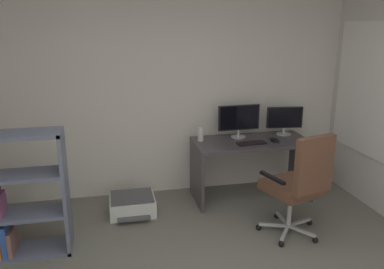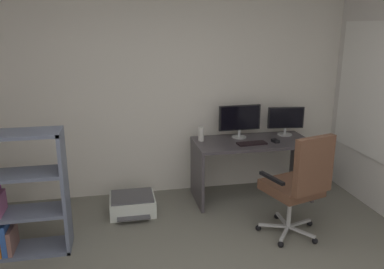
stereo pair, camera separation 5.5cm
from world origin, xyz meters
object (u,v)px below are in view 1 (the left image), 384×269
Objects in this scene: computer_mouse at (274,140)px; bookshelf at (1,204)px; monitor_secondary at (285,119)px; desktop_speaker at (201,134)px; monitor_main at (239,119)px; keyboard at (251,143)px; desk at (251,156)px; office_chair at (299,182)px; printer at (132,204)px.

bookshelf is (-2.88, -0.62, -0.23)m from computer_mouse.
desktop_speaker is (-1.09, -0.05, -0.12)m from monitor_secondary.
bookshelf reaches higher than monitor_main.
desk is at bearing 62.41° from keyboard.
desk is 1.27× the size of office_chair.
keyboard is 0.29× the size of bookshelf.
monitor_secondary reaches higher than computer_mouse.
desktop_speaker is at bearing 151.03° from keyboard.
desktop_speaker is at bearing 169.12° from desk.
office_chair is 0.94× the size of bookshelf.
bookshelf is (-2.65, -0.73, -0.02)m from desk.
office_chair is at bearing -83.57° from desk.
computer_mouse is at bearing -0.30° from keyboard.
printer is (-1.34, -0.30, -0.86)m from monitor_main.
monitor_secondary is (0.49, 0.16, 0.40)m from desk.
office_chair is at bearing -5.75° from bookshelf.
office_chair is (0.23, -1.17, -0.36)m from monitor_main.
monitor_main is 2.72m from bookshelf.
desk is 4.08× the size of keyboard.
printer is (-1.46, -0.14, -0.43)m from desk.
monitor_main is at bearing 125.13° from desk.
computer_mouse is 0.20× the size of printer.
office_chair reaches higher than desktop_speaker.
desk is at bearing 15.40° from bookshelf.
desk is 3.08× the size of monitor_secondary.
keyboard is 0.90m from office_chair.
desk is 1.02m from office_chair.
desktop_speaker is 1.14m from printer.
monitor_main is 1.53× the size of keyboard.
bookshelf is at bearing -160.56° from monitor_main.
desk is at bearing 96.43° from office_chair.
keyboard is 0.31× the size of office_chair.
bookshelf is at bearing 174.25° from office_chair.
monitor_secondary is at bearing 8.91° from printer.
desk is 2.74m from bookshelf.
keyboard is (-0.06, -0.13, 0.21)m from desk.
bookshelf is (-2.53, -0.89, -0.45)m from monitor_main.
computer_mouse is (0.24, -0.11, 0.21)m from desk.
monitor_main is at bearing -179.99° from monitor_secondary.
computer_mouse is 0.91m from office_chair.
computer_mouse is 1.81m from printer.
printer is at bearing 26.33° from bookshelf.
bookshelf reaches higher than monitor_secondary.
office_chair is 1.86m from printer.
monitor_secondary is 2.13m from printer.
monitor_secondary is 1.27m from office_chair.
monitor_main is 0.45× the size of bookshelf.
office_chair is at bearing -83.28° from keyboard.
computer_mouse is at bearing 12.05° from bookshelf.
computer_mouse reaches higher than desk.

